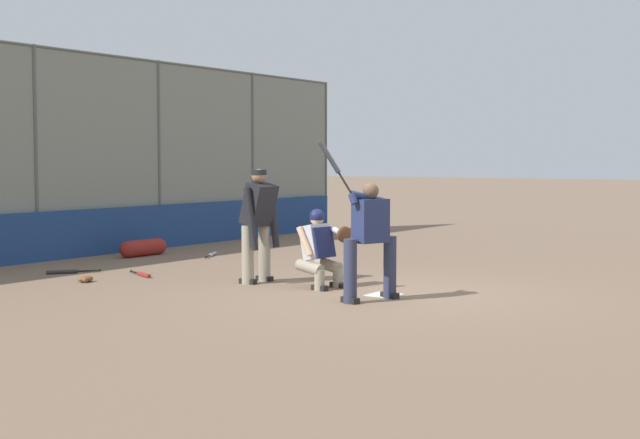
{
  "coord_description": "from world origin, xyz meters",
  "views": [
    {
      "loc": [
        10.85,
        6.33,
        1.91
      ],
      "look_at": [
        0.16,
        -1.0,
        1.05
      ],
      "focal_mm": 50.0,
      "sensor_mm": 36.0,
      "label": 1
    }
  ],
  "objects_px": {
    "umpire_home": "(258,222)",
    "spare_bat_by_padding": "(66,272)",
    "fielding_glove_on_dirt": "(86,279)",
    "spare_bat_third_base_side": "(212,254)",
    "equipment_bag_dugout_side": "(143,248)",
    "batter_at_plate": "(370,237)",
    "spare_bat_near_backstop": "(142,274)",
    "catcher_behind_plate": "(321,247)"
  },
  "relations": [
    {
      "from": "batter_at_plate",
      "to": "fielding_glove_on_dirt",
      "type": "bearing_deg",
      "value": -61.16
    },
    {
      "from": "batter_at_plate",
      "to": "fielding_glove_on_dirt",
      "type": "relative_size",
      "value": 7.91
    },
    {
      "from": "fielding_glove_on_dirt",
      "to": "catcher_behind_plate",
      "type": "bearing_deg",
      "value": 114.61
    },
    {
      "from": "batter_at_plate",
      "to": "spare_bat_near_backstop",
      "type": "bearing_deg",
      "value": -73.46
    },
    {
      "from": "spare_bat_near_backstop",
      "to": "equipment_bag_dugout_side",
      "type": "bearing_deg",
      "value": 157.83
    },
    {
      "from": "umpire_home",
      "to": "spare_bat_third_base_side",
      "type": "relative_size",
      "value": 2.32
    },
    {
      "from": "spare_bat_near_backstop",
      "to": "fielding_glove_on_dirt",
      "type": "xyz_separation_m",
      "value": [
        1.01,
        -0.22,
        0.02
      ]
    },
    {
      "from": "umpire_home",
      "to": "equipment_bag_dugout_side",
      "type": "relative_size",
      "value": 1.51
    },
    {
      "from": "catcher_behind_plate",
      "to": "spare_bat_third_base_side",
      "type": "xyz_separation_m",
      "value": [
        -2.46,
        -4.33,
        -0.58
      ]
    },
    {
      "from": "spare_bat_by_padding",
      "to": "spare_bat_third_base_side",
      "type": "bearing_deg",
      "value": -148.05
    },
    {
      "from": "batter_at_plate",
      "to": "spare_bat_by_padding",
      "type": "xyz_separation_m",
      "value": [
        0.42,
        -5.74,
        -0.84
      ]
    },
    {
      "from": "spare_bat_by_padding",
      "to": "fielding_glove_on_dirt",
      "type": "bearing_deg",
      "value": 99.25
    },
    {
      "from": "fielding_glove_on_dirt",
      "to": "equipment_bag_dugout_side",
      "type": "bearing_deg",
      "value": -147.72
    },
    {
      "from": "batter_at_plate",
      "to": "fielding_glove_on_dirt",
      "type": "distance_m",
      "value": 4.81
    },
    {
      "from": "spare_bat_by_padding",
      "to": "spare_bat_third_base_side",
      "type": "distance_m",
      "value": 3.51
    },
    {
      "from": "umpire_home",
      "to": "spare_bat_third_base_side",
      "type": "distance_m",
      "value": 4.18
    },
    {
      "from": "spare_bat_by_padding",
      "to": "equipment_bag_dugout_side",
      "type": "distance_m",
      "value": 2.91
    },
    {
      "from": "umpire_home",
      "to": "equipment_bag_dugout_side",
      "type": "xyz_separation_m",
      "value": [
        -1.77,
        -4.34,
        -0.79
      ]
    },
    {
      "from": "umpire_home",
      "to": "spare_bat_third_base_side",
      "type": "bearing_deg",
      "value": -128.14
    },
    {
      "from": "catcher_behind_plate",
      "to": "spare_bat_by_padding",
      "type": "height_order",
      "value": "catcher_behind_plate"
    },
    {
      "from": "umpire_home",
      "to": "spare_bat_by_padding",
      "type": "height_order",
      "value": "umpire_home"
    },
    {
      "from": "batter_at_plate",
      "to": "spare_bat_third_base_side",
      "type": "distance_m",
      "value": 6.42
    },
    {
      "from": "batter_at_plate",
      "to": "equipment_bag_dugout_side",
      "type": "bearing_deg",
      "value": -91.74
    },
    {
      "from": "spare_bat_near_backstop",
      "to": "equipment_bag_dugout_side",
      "type": "relative_size",
      "value": 0.66
    },
    {
      "from": "spare_bat_by_padding",
      "to": "fielding_glove_on_dirt",
      "type": "height_order",
      "value": "fielding_glove_on_dirt"
    },
    {
      "from": "batter_at_plate",
      "to": "umpire_home",
      "type": "bearing_deg",
      "value": -85.79
    },
    {
      "from": "umpire_home",
      "to": "equipment_bag_dugout_side",
      "type": "bearing_deg",
      "value": -111.96
    },
    {
      "from": "catcher_behind_plate",
      "to": "umpire_home",
      "type": "distance_m",
      "value": 1.19
    },
    {
      "from": "catcher_behind_plate",
      "to": "umpire_home",
      "type": "bearing_deg",
      "value": -78.04
    },
    {
      "from": "catcher_behind_plate",
      "to": "spare_bat_third_base_side",
      "type": "bearing_deg",
      "value": -111.09
    },
    {
      "from": "batter_at_plate",
      "to": "fielding_glove_on_dirt",
      "type": "xyz_separation_m",
      "value": [
        0.94,
        -4.65,
        -0.83
      ]
    },
    {
      "from": "fielding_glove_on_dirt",
      "to": "spare_bat_third_base_side",
      "type": "bearing_deg",
      "value": -167.16
    },
    {
      "from": "spare_bat_third_base_side",
      "to": "equipment_bag_dugout_side",
      "type": "bearing_deg",
      "value": 95.81
    },
    {
      "from": "spare_bat_near_backstop",
      "to": "spare_bat_third_base_side",
      "type": "relative_size",
      "value": 1.01
    },
    {
      "from": "spare_bat_by_padding",
      "to": "catcher_behind_plate",
      "type": "bearing_deg",
      "value": 137.82
    },
    {
      "from": "spare_bat_near_backstop",
      "to": "spare_bat_by_padding",
      "type": "relative_size",
      "value": 1.02
    },
    {
      "from": "spare_bat_near_backstop",
      "to": "spare_bat_third_base_side",
      "type": "distance_m",
      "value": 3.23
    },
    {
      "from": "catcher_behind_plate",
      "to": "equipment_bag_dugout_side",
      "type": "xyz_separation_m",
      "value": [
        -1.7,
        -5.48,
        -0.45
      ]
    },
    {
      "from": "spare_bat_third_base_side",
      "to": "fielding_glove_on_dirt",
      "type": "xyz_separation_m",
      "value": [
        4.03,
        0.92,
        0.02
      ]
    },
    {
      "from": "catcher_behind_plate",
      "to": "spare_bat_third_base_side",
      "type": "relative_size",
      "value": 1.55
    },
    {
      "from": "umpire_home",
      "to": "spare_bat_by_padding",
      "type": "xyz_separation_m",
      "value": [
        0.97,
        -3.38,
        -0.93
      ]
    },
    {
      "from": "spare_bat_third_base_side",
      "to": "equipment_bag_dugout_side",
      "type": "xyz_separation_m",
      "value": [
        0.76,
        -1.15,
        0.13
      ]
    }
  ]
}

